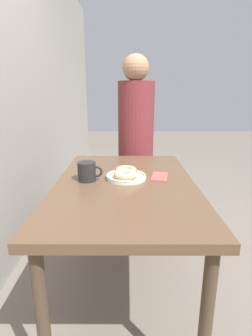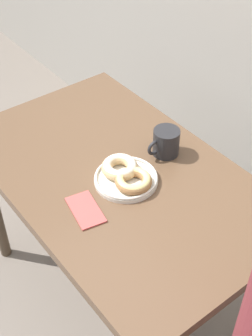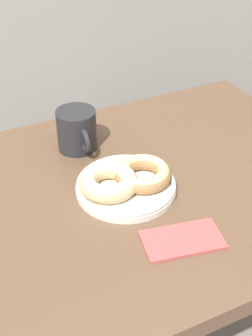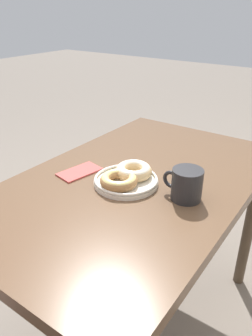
{
  "view_description": "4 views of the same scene",
  "coord_description": "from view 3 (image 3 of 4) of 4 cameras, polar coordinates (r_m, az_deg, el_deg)",
  "views": [
    {
      "loc": [
        -1.29,
        0.32,
        1.19
      ],
      "look_at": [
        0.05,
        0.32,
        0.8
      ],
      "focal_mm": 28.0,
      "sensor_mm": 36.0,
      "label": 1
    },
    {
      "loc": [
        0.97,
        -0.39,
        1.83
      ],
      "look_at": [
        0.05,
        0.32,
        0.8
      ],
      "focal_mm": 50.0,
      "sensor_mm": 36.0,
      "label": 2
    },
    {
      "loc": [
        -0.29,
        -0.39,
        1.37
      ],
      "look_at": [
        0.05,
        0.32,
        0.8
      ],
      "focal_mm": 50.0,
      "sensor_mm": 36.0,
      "label": 3
    },
    {
      "loc": [
        0.84,
        0.88,
        1.28
      ],
      "look_at": [
        0.05,
        0.32,
        0.8
      ],
      "focal_mm": 35.0,
      "sensor_mm": 36.0,
      "label": 4
    }
  ],
  "objects": [
    {
      "name": "donut_plate",
      "position": [
        1.0,
        -0.1,
        -1.55
      ],
      "size": [
        0.25,
        0.22,
        0.06
      ],
      "color": "silver",
      "rests_on": "dining_table"
    },
    {
      "name": "dining_table",
      "position": [
        1.05,
        -2.78,
        -7.0
      ],
      "size": [
        1.16,
        0.72,
        0.74
      ],
      "color": "brown",
      "rests_on": "ground_plane"
    },
    {
      "name": "coffee_mug",
      "position": [
        1.13,
        -6.0,
        4.64
      ],
      "size": [
        0.1,
        0.13,
        0.1
      ],
      "color": "#232326",
      "rests_on": "dining_table"
    },
    {
      "name": "napkin",
      "position": [
        0.9,
        6.87,
        -8.68
      ],
      "size": [
        0.17,
        0.11,
        0.01
      ],
      "color": "#BC4C47",
      "rests_on": "dining_table"
    }
  ]
}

